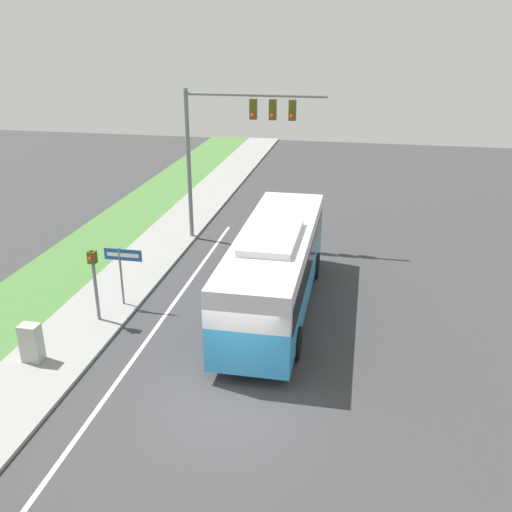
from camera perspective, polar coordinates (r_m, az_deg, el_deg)
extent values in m
plane|color=#38383A|center=(16.63, -2.74, -14.88)|extent=(80.00, 80.00, 0.00)
cube|color=gray|center=(18.83, -21.82, -11.55)|extent=(2.80, 80.00, 0.12)
cube|color=silver|center=(17.69, -14.46, -13.09)|extent=(0.14, 30.00, 0.01)
cube|color=#3393D1|center=(21.21, 1.89, -2.52)|extent=(2.56, 10.41, 1.46)
cube|color=silver|center=(20.69, 1.94, 0.82)|extent=(2.56, 10.41, 1.20)
cube|color=black|center=(20.85, 1.92, -0.23)|extent=(2.60, 9.58, 0.90)
cube|color=silver|center=(19.72, 1.60, 1.95)|extent=(1.79, 3.65, 0.24)
cylinder|color=black|center=(24.57, 0.25, -0.52)|extent=(0.28, 1.08, 1.08)
cylinder|color=black|center=(24.27, 5.96, -0.94)|extent=(0.28, 1.08, 1.08)
cylinder|color=black|center=(18.91, -3.43, -7.93)|extent=(0.28, 1.08, 1.08)
cylinder|color=black|center=(18.52, 4.05, -8.65)|extent=(0.28, 1.08, 1.08)
cylinder|color=slate|center=(27.98, -6.73, 8.88)|extent=(0.20, 0.20, 7.31)
cylinder|color=slate|center=(26.60, -0.10, 15.79)|extent=(6.51, 0.14, 0.14)
cube|color=#47470F|center=(26.70, -0.27, 14.47)|extent=(0.32, 0.28, 0.90)
sphere|color=red|center=(26.56, -0.35, 13.89)|extent=(0.18, 0.18, 0.18)
cube|color=#47470F|center=(26.54, 1.69, 14.41)|extent=(0.32, 0.28, 0.90)
sphere|color=red|center=(26.40, 1.61, 13.83)|extent=(0.18, 0.18, 0.18)
cube|color=#47470F|center=(26.41, 3.66, 14.34)|extent=(0.32, 0.28, 0.90)
sphere|color=red|center=(26.27, 3.60, 13.76)|extent=(0.18, 0.18, 0.18)
cylinder|color=slate|center=(20.95, -15.73, -3.05)|extent=(0.12, 0.12, 2.76)
cube|color=#47470F|center=(20.50, -16.06, -0.11)|extent=(0.28, 0.24, 0.44)
sphere|color=red|center=(20.38, -16.25, -0.27)|extent=(0.14, 0.14, 0.14)
cylinder|color=slate|center=(21.96, -13.31, -2.12)|extent=(0.08, 0.08, 2.41)
cube|color=#19478C|center=(21.54, -13.17, 0.12)|extent=(1.46, 0.03, 0.44)
cube|color=white|center=(21.53, -13.19, 0.10)|extent=(1.24, 0.01, 0.15)
cube|color=#A8A8A3|center=(19.41, -21.55, -8.06)|extent=(0.61, 0.45, 1.25)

